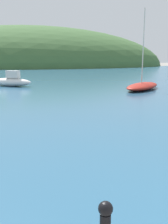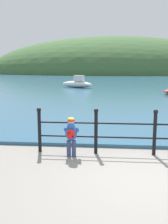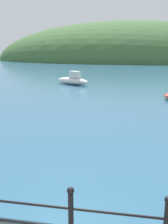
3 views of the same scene
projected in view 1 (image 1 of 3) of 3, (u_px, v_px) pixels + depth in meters
name	position (u px, v px, depth m)	size (l,w,h in m)	color
water	(47.00, 76.00, 31.89)	(80.00, 60.00, 0.10)	#2D5B7A
far_hillside	(32.00, 67.00, 65.96)	(68.57, 37.72, 19.65)	#3D6033
boat_twin_mast	(11.00, 81.00, 20.32)	(3.51, 2.49, 1.21)	silver
boat_red_dinghy	(143.00, 86.00, 18.24)	(4.25, 4.22, 5.37)	maroon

